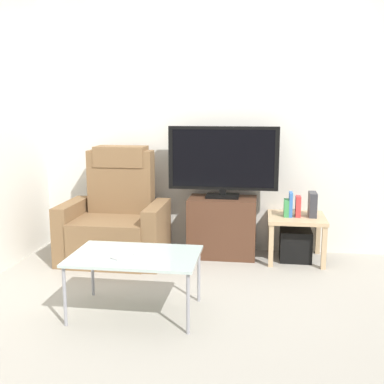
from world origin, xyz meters
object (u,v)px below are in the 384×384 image
(book_leftmost, at_px, (286,208))
(book_middle, at_px, (291,204))
(subwoofer_box, at_px, (295,245))
(coffee_table, at_px, (135,258))
(recliner_armchair, at_px, (116,221))
(cell_phone, at_px, (122,257))
(tv_stand, at_px, (222,227))
(book_rightmost, at_px, (298,206))
(game_console, at_px, (312,204))
(side_table, at_px, (296,223))
(television, at_px, (223,160))

(book_leftmost, bearing_deg, book_middle, 0.00)
(subwoofer_box, distance_m, book_leftmost, 0.38)
(book_middle, height_order, coffee_table, book_middle)
(recliner_armchair, xyz_separation_m, cell_phone, (0.44, -1.28, 0.07))
(tv_stand, height_order, book_leftmost, book_leftmost)
(recliner_armchair, relative_size, book_middle, 4.64)
(tv_stand, relative_size, subwoofer_box, 2.22)
(book_rightmost, xyz_separation_m, game_console, (0.14, 0.03, 0.02))
(subwoofer_box, relative_size, book_leftmost, 1.83)
(recliner_armchair, xyz_separation_m, side_table, (1.73, 0.19, -0.01))
(tv_stand, xyz_separation_m, side_table, (0.71, -0.04, 0.07))
(recliner_armchair, height_order, cell_phone, recliner_armchair)
(book_rightmost, xyz_separation_m, coffee_table, (-1.22, -1.38, -0.13))
(subwoofer_box, xyz_separation_m, book_leftmost, (-0.10, -0.02, 0.37))
(book_leftmost, bearing_deg, coffee_table, -128.96)
(television, height_order, book_middle, television)
(side_table, bearing_deg, recliner_armchair, -173.68)
(side_table, relative_size, book_middle, 2.32)
(subwoofer_box, bearing_deg, television, 175.17)
(book_leftmost, height_order, book_middle, book_middle)
(side_table, relative_size, coffee_table, 0.60)
(book_leftmost, bearing_deg, book_rightmost, 0.00)
(subwoofer_box, height_order, book_rightmost, book_rightmost)
(book_leftmost, bearing_deg, subwoofer_box, 11.31)
(television, distance_m, subwoofer_box, 1.08)
(book_middle, bearing_deg, game_console, 8.29)
(recliner_armchair, bearing_deg, side_table, 17.77)
(television, bearing_deg, book_middle, -7.01)
(side_table, height_order, book_middle, book_middle)
(book_middle, height_order, book_rightmost, book_middle)
(coffee_table, distance_m, cell_phone, 0.11)
(tv_stand, distance_m, book_rightmost, 0.76)
(recliner_armchair, bearing_deg, subwoofer_box, 17.77)
(book_leftmost, bearing_deg, tv_stand, 174.28)
(recliner_armchair, distance_m, cell_phone, 1.36)
(side_table, bearing_deg, book_leftmost, -168.69)
(subwoofer_box, distance_m, game_console, 0.43)
(recliner_armchair, bearing_deg, tv_stand, 24.39)
(game_console, bearing_deg, book_middle, -171.71)
(cell_phone, bearing_deg, book_leftmost, 83.04)
(recliner_armchair, distance_m, book_rightmost, 1.75)
(tv_stand, distance_m, coffee_table, 1.53)
(side_table, xyz_separation_m, coffee_table, (-1.21, -1.40, 0.04))
(side_table, xyz_separation_m, subwoofer_box, (0.00, 0.00, -0.22))
(television, relative_size, side_table, 1.98)
(recliner_armchair, height_order, book_leftmost, recliner_armchair)
(recliner_armchair, relative_size, coffee_table, 1.20)
(subwoofer_box, distance_m, cell_phone, 1.98)
(tv_stand, height_order, subwoofer_box, tv_stand)
(book_rightmost, distance_m, game_console, 0.14)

